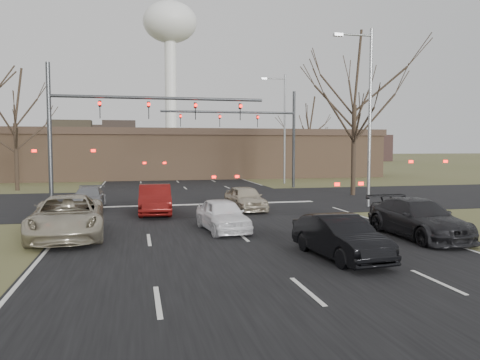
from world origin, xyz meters
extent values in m
plane|color=brown|center=(0.00, 0.00, 0.00)|extent=(360.00, 360.00, 0.00)
cube|color=black|center=(0.00, 60.00, 0.01)|extent=(14.00, 300.00, 0.02)
cube|color=black|center=(0.00, 15.00, 0.01)|extent=(200.00, 14.00, 0.02)
cube|color=brown|center=(2.00, 38.00, 2.30)|extent=(42.00, 10.00, 4.60)
cube|color=#38281E|center=(2.00, 38.00, 4.95)|extent=(42.40, 10.40, 0.70)
cylinder|color=silver|center=(6.00, 120.00, 17.00)|extent=(3.20, 3.20, 34.00)
ellipsoid|color=silver|center=(6.00, 120.00, 38.00)|extent=(15.00, 15.00, 11.25)
cylinder|color=silver|center=(6.00, 120.00, 43.00)|extent=(1.00, 1.00, 3.00)
cylinder|color=#383A3D|center=(-8.50, 13.00, 4.00)|extent=(0.24, 0.24, 8.00)
cylinder|color=#383A3D|center=(-2.50, 13.00, 6.20)|extent=(12.00, 0.18, 0.18)
imported|color=black|center=(-5.83, 13.00, 5.50)|extent=(0.16, 0.20, 1.00)
imported|color=black|center=(-3.17, 13.00, 5.50)|extent=(0.16, 0.20, 1.00)
imported|color=black|center=(-0.50, 13.00, 5.50)|extent=(0.16, 0.20, 1.00)
imported|color=black|center=(2.17, 13.00, 5.50)|extent=(0.16, 0.20, 1.00)
cylinder|color=#383A3D|center=(9.00, 23.00, 4.00)|extent=(0.24, 0.24, 8.00)
cylinder|color=#383A3D|center=(3.50, 23.00, 6.20)|extent=(11.00, 0.18, 0.18)
imported|color=black|center=(5.86, 23.00, 5.50)|extent=(0.16, 0.20, 1.00)
imported|color=black|center=(2.71, 23.00, 5.50)|extent=(0.16, 0.20, 1.00)
imported|color=black|center=(-0.43, 23.00, 5.50)|extent=(0.16, 0.20, 1.00)
cylinder|color=gray|center=(9.00, 10.00, 5.00)|extent=(0.18, 0.18, 10.00)
cylinder|color=gray|center=(8.00, 10.00, 9.60)|extent=(2.00, 0.12, 0.12)
cube|color=gray|center=(7.00, 10.00, 9.55)|extent=(0.50, 0.25, 0.15)
cylinder|color=gray|center=(9.50, 27.00, 5.00)|extent=(0.18, 0.18, 10.00)
cylinder|color=gray|center=(8.50, 27.00, 9.60)|extent=(2.00, 0.12, 0.12)
cube|color=gray|center=(7.50, 27.00, 9.55)|extent=(0.50, 0.25, 0.15)
cylinder|color=black|center=(11.00, 16.00, 3.16)|extent=(0.32, 0.32, 6.33)
cylinder|color=black|center=(-13.00, 25.00, 2.61)|extent=(0.32, 0.32, 5.23)
cylinder|color=black|center=(15.00, 35.00, 2.48)|extent=(0.32, 0.32, 4.95)
imported|color=#ADA48C|center=(-6.50, 4.28, 0.79)|extent=(2.98, 5.84, 1.58)
imported|color=white|center=(-0.50, 4.34, 0.66)|extent=(1.96, 4.02, 1.32)
imported|color=black|center=(2.19, -1.09, 0.67)|extent=(1.84, 4.17, 1.33)
imported|color=black|center=(6.50, 1.37, 0.73)|extent=(2.11, 5.04, 1.45)
imported|color=gray|center=(-6.50, 12.50, 0.60)|extent=(1.74, 4.16, 1.20)
imported|color=#5B0E0D|center=(-3.00, 9.84, 0.75)|extent=(1.72, 4.58, 1.49)
imported|color=#C0B49C|center=(1.81, 10.05, 0.67)|extent=(1.88, 4.02, 1.33)
camera|label=1|loc=(-3.93, -14.28, 3.47)|focal=35.00mm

